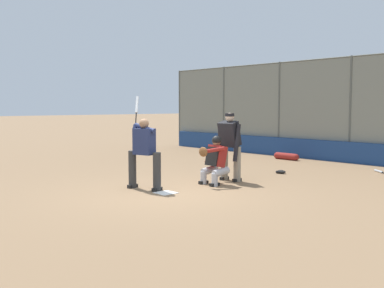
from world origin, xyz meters
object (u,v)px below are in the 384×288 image
at_px(batter_at_plate, 144,151).
at_px(fielding_glove_on_dirt, 281,172).
at_px(equipment_bag_dugout_side, 286,156).
at_px(umpire_home, 230,144).
at_px(spare_bat_near_backstop, 380,172).
at_px(catcher_behind_plate, 214,159).

distance_m(batter_at_plate, fielding_glove_on_dirt, 4.56).
xyz_separation_m(batter_at_plate, equipment_bag_dugout_side, (1.24, -7.36, -0.79)).
xyz_separation_m(umpire_home, spare_bat_near_backstop, (-2.02, -4.35, -0.94)).
relative_size(spare_bat_near_backstop, equipment_bag_dugout_side, 0.62).
bearing_deg(umpire_home, equipment_bag_dugout_side, -76.20).
bearing_deg(fielding_glove_on_dirt, spare_bat_near_backstop, -129.12).
bearing_deg(batter_at_plate, equipment_bag_dugout_side, -94.59).
bearing_deg(spare_bat_near_backstop, catcher_behind_plate, 107.43).
relative_size(catcher_behind_plate, umpire_home, 0.69).
bearing_deg(spare_bat_near_backstop, batter_at_plate, 107.45).
distance_m(spare_bat_near_backstop, fielding_glove_on_dirt, 2.97).
bearing_deg(equipment_bag_dugout_side, catcher_behind_plate, 108.44).
xyz_separation_m(catcher_behind_plate, equipment_bag_dugout_side, (1.89, -5.66, -0.51)).
distance_m(spare_bat_near_backstop, equipment_bag_dugout_side, 3.86).
bearing_deg(batter_at_plate, spare_bat_near_backstop, -125.00).
distance_m(umpire_home, equipment_bag_dugout_side, 5.36).
bearing_deg(spare_bat_near_backstop, umpire_home, 103.37).
xyz_separation_m(batter_at_plate, fielding_glove_on_dirt, (-0.69, -4.43, -0.86)).
bearing_deg(catcher_behind_plate, equipment_bag_dugout_side, -68.39).
xyz_separation_m(umpire_home, equipment_bag_dugout_side, (1.78, -4.98, -0.85)).
xyz_separation_m(fielding_glove_on_dirt, equipment_bag_dugout_side, (1.93, -2.94, 0.07)).
bearing_deg(batter_at_plate, umpire_home, -116.96).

